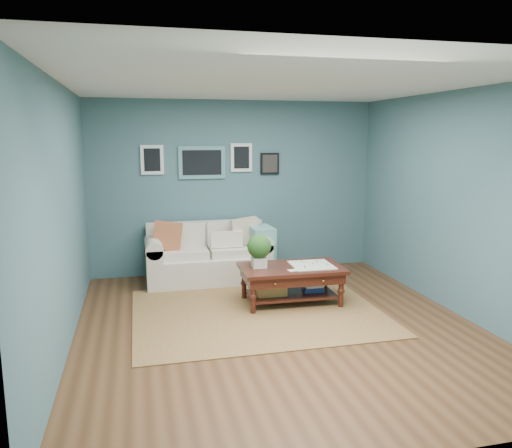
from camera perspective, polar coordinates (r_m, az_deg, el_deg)
name	(u,v)px	position (r m, az deg, el deg)	size (l,w,h in m)	color
room_shell	(277,208)	(5.54, 2.39, 1.79)	(5.00, 5.02, 2.70)	brown
area_rug	(257,312)	(6.27, 0.10, -10.00)	(3.00, 2.40, 0.01)	brown
loveseat	(213,255)	(7.53, -4.94, -3.54)	(1.86, 0.85, 0.96)	beige
coffee_table	(286,273)	(6.48, 3.46, -5.61)	(1.33, 0.80, 0.92)	black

